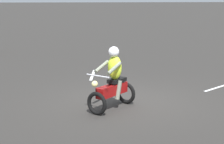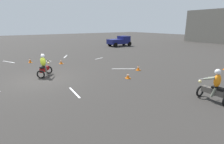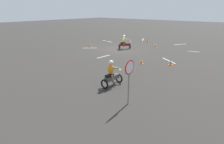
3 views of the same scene
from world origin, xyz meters
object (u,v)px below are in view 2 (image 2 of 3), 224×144
motorcycle_rider_foreground (44,67)px  traffic_cone_mid_center (61,62)px  traffic_cone_far_center (30,60)px  traffic_cone_far_right (138,68)px  pickup_truck (120,41)px  traffic_cone_mid_left (128,76)px  motorcycle_rider_background (214,87)px

motorcycle_rider_foreground → traffic_cone_mid_center: size_ratio=4.11×
traffic_cone_mid_center → traffic_cone_far_center: bearing=-133.7°
motorcycle_rider_foreground → traffic_cone_mid_center: (-3.44, 2.40, -0.53)m
traffic_cone_far_right → motorcycle_rider_foreground: bearing=-111.3°
motorcycle_rider_foreground → pickup_truck: pickup_truck is taller
traffic_cone_mid_center → traffic_cone_mid_left: traffic_cone_mid_center is taller
motorcycle_rider_foreground → traffic_cone_mid_center: bearing=93.9°
motorcycle_rider_background → traffic_cone_mid_left: (-5.34, -1.00, -0.54)m
traffic_cone_mid_left → traffic_cone_far_right: size_ratio=0.89×
traffic_cone_far_right → traffic_cone_far_center: 10.79m
traffic_cone_mid_center → traffic_cone_far_center: size_ratio=0.85×
traffic_cone_mid_left → traffic_cone_far_right: (-1.26, 2.14, 0.02)m
traffic_cone_far_right → traffic_cone_far_center: traffic_cone_far_center is taller
traffic_cone_mid_left → traffic_cone_far_center: bearing=-154.2°
traffic_cone_mid_left → traffic_cone_far_center: (-9.63, -4.66, 0.05)m
traffic_cone_mid_center → traffic_cone_mid_left: (7.36, 2.28, -0.01)m
motorcycle_rider_background → traffic_cone_mid_left: 5.46m
motorcycle_rider_foreground → traffic_cone_mid_left: size_ratio=4.40×
motorcycle_rider_background → pickup_truck: (-21.26, 10.29, 0.20)m
traffic_cone_mid_left → traffic_cone_far_right: traffic_cone_far_right is taller
motorcycle_rider_background → pickup_truck: pickup_truck is taller
pickup_truck → traffic_cone_mid_center: 16.06m
traffic_cone_mid_left → traffic_cone_mid_center: bearing=-162.8°
motorcycle_rider_background → pickup_truck: size_ratio=0.40×
motorcycle_rider_foreground → motorcycle_rider_background: same height
motorcycle_rider_background → traffic_cone_mid_center: (-12.69, -3.28, -0.53)m
traffic_cone_mid_center → traffic_cone_mid_left: size_ratio=1.07×
traffic_cone_mid_center → pickup_truck: bearing=122.3°
traffic_cone_far_center → traffic_cone_mid_left: bearing=25.8°
pickup_truck → traffic_cone_far_right: (14.66, -9.14, -0.72)m
motorcycle_rider_background → traffic_cone_far_center: bearing=114.5°
traffic_cone_far_center → pickup_truck: bearing=111.5°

